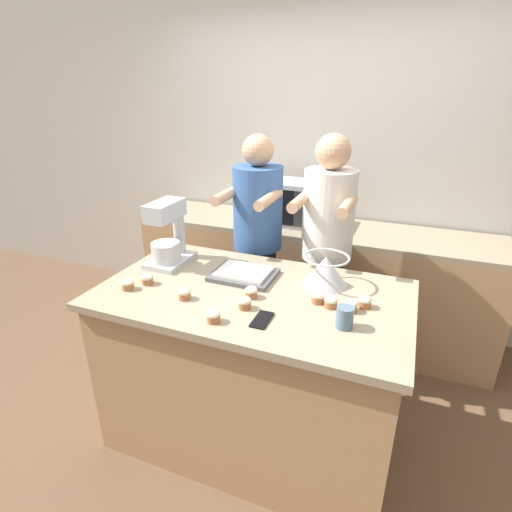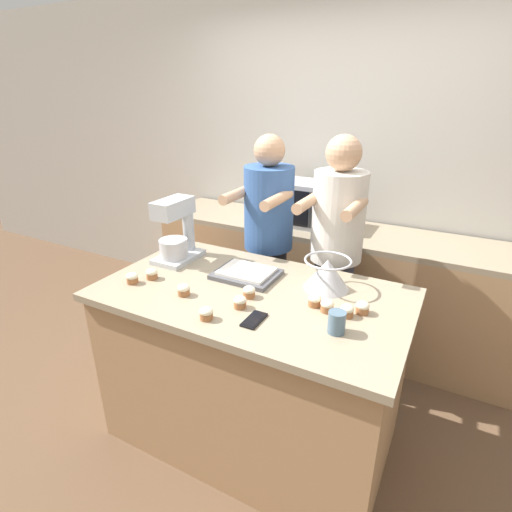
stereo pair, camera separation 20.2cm
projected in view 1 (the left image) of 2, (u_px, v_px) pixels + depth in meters
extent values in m
plane|color=brown|center=(253.00, 431.00, 2.42)|extent=(16.00, 16.00, 0.00)
cube|color=#B2ADA3|center=(326.00, 164.00, 3.25)|extent=(10.00, 0.06, 2.70)
cube|color=#A87F56|center=(253.00, 370.00, 2.24)|extent=(1.52, 0.85, 0.92)
cube|color=gray|center=(253.00, 295.00, 2.06)|extent=(1.58, 0.91, 0.04)
cube|color=#A87F56|center=(309.00, 281.00, 3.30)|extent=(2.80, 0.60, 0.89)
cube|color=gray|center=(312.00, 228.00, 3.12)|extent=(2.80, 0.60, 0.04)
cylinder|color=#232328|center=(258.00, 306.00, 2.89)|extent=(0.25, 0.25, 0.93)
cylinder|color=#335693|center=(258.00, 208.00, 2.61)|extent=(0.32, 0.32, 0.54)
sphere|color=tan|center=(258.00, 150.00, 2.46)|extent=(0.20, 0.20, 0.20)
cylinder|color=tan|center=(227.00, 195.00, 2.46)|extent=(0.06, 0.34, 0.06)
cylinder|color=tan|center=(269.00, 199.00, 2.37)|extent=(0.06, 0.34, 0.06)
cylinder|color=#33384C|center=(321.00, 318.00, 2.73)|extent=(0.25, 0.25, 0.93)
cylinder|color=silver|center=(329.00, 214.00, 2.44)|extent=(0.32, 0.32, 0.54)
sphere|color=tan|center=(333.00, 152.00, 2.30)|extent=(0.21, 0.21, 0.21)
cylinder|color=tan|center=(300.00, 201.00, 2.30)|extent=(0.06, 0.34, 0.06)
cylinder|color=tan|center=(348.00, 205.00, 2.21)|extent=(0.06, 0.34, 0.06)
cube|color=#B2B7BC|center=(171.00, 260.00, 2.38)|extent=(0.20, 0.30, 0.03)
cylinder|color=#B2B7BC|center=(179.00, 232.00, 2.43)|extent=(0.07, 0.07, 0.25)
cube|color=#B2B7BC|center=(165.00, 210.00, 2.25)|extent=(0.13, 0.26, 0.10)
cylinder|color=#BCBCC1|center=(166.00, 252.00, 2.32)|extent=(0.17, 0.17, 0.11)
cone|color=#BCBCC1|center=(325.00, 271.00, 2.09)|extent=(0.24, 0.24, 0.16)
torus|color=#BCBCC1|center=(326.00, 257.00, 2.06)|extent=(0.24, 0.24, 0.01)
cube|color=#4C4C51|center=(244.00, 275.00, 2.20)|extent=(0.34, 0.27, 0.02)
cube|color=white|center=(244.00, 272.00, 2.20)|extent=(0.28, 0.21, 0.02)
cube|color=#B7B7BC|center=(285.00, 202.00, 3.13)|extent=(0.50, 0.32, 0.34)
cube|color=black|center=(272.00, 207.00, 3.00)|extent=(0.34, 0.01, 0.27)
cube|color=#2D2D2D|center=(301.00, 210.00, 2.92)|extent=(0.10, 0.01, 0.27)
cube|color=black|center=(262.00, 320.00, 1.79)|extent=(0.07, 0.14, 0.01)
cube|color=black|center=(262.00, 319.00, 1.79)|extent=(0.06, 0.13, 0.00)
cylinder|color=slate|center=(345.00, 317.00, 1.73)|extent=(0.08, 0.08, 0.10)
cylinder|color=#9E6038|center=(365.00, 304.00, 1.90)|extent=(0.06, 0.06, 0.03)
ellipsoid|color=beige|center=(365.00, 300.00, 1.89)|extent=(0.06, 0.06, 0.04)
cylinder|color=#9E6038|center=(185.00, 296.00, 1.97)|extent=(0.06, 0.06, 0.03)
ellipsoid|color=beige|center=(184.00, 292.00, 1.96)|extent=(0.06, 0.06, 0.04)
cylinder|color=#9E6038|center=(128.00, 287.00, 2.07)|extent=(0.06, 0.06, 0.03)
ellipsoid|color=beige|center=(128.00, 282.00, 2.06)|extent=(0.06, 0.06, 0.04)
cylinder|color=#9E6038|center=(331.00, 304.00, 1.90)|extent=(0.06, 0.06, 0.03)
ellipsoid|color=beige|center=(331.00, 300.00, 1.89)|extent=(0.06, 0.06, 0.04)
cylinder|color=#9E6038|center=(351.00, 308.00, 1.86)|extent=(0.06, 0.06, 0.03)
ellipsoid|color=beige|center=(351.00, 304.00, 1.85)|extent=(0.06, 0.06, 0.04)
cylinder|color=#9E6038|center=(245.00, 305.00, 1.89)|extent=(0.06, 0.06, 0.03)
ellipsoid|color=beige|center=(245.00, 301.00, 1.88)|extent=(0.06, 0.06, 0.04)
cylinder|color=#9E6038|center=(317.00, 300.00, 1.94)|extent=(0.06, 0.06, 0.03)
ellipsoid|color=beige|center=(318.00, 295.00, 1.93)|extent=(0.06, 0.06, 0.04)
cylinder|color=#9E6038|center=(148.00, 281.00, 2.12)|extent=(0.06, 0.06, 0.03)
ellipsoid|color=beige|center=(147.00, 277.00, 2.11)|extent=(0.06, 0.06, 0.04)
cylinder|color=#9E6038|center=(214.00, 319.00, 1.78)|extent=(0.06, 0.06, 0.03)
ellipsoid|color=beige|center=(213.00, 314.00, 1.77)|extent=(0.06, 0.06, 0.04)
cylinder|color=#9E6038|center=(251.00, 295.00, 1.99)|extent=(0.06, 0.06, 0.03)
ellipsoid|color=beige|center=(251.00, 290.00, 1.98)|extent=(0.06, 0.06, 0.04)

